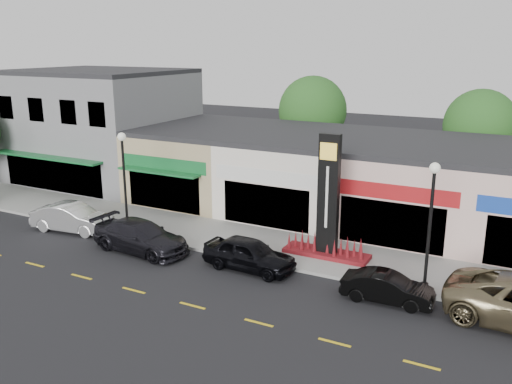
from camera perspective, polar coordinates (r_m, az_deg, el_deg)
ground at (r=24.60m, az=-2.75°, el=-9.03°), size 120.00×120.00×0.00m
sidewalk at (r=28.12m, az=1.74°, el=-5.64°), size 52.00×4.30×0.15m
curb at (r=26.25m, az=-0.42°, el=-7.21°), size 52.00×0.20×0.15m
building_grey_2story at (r=42.98m, az=-16.05°, el=6.75°), size 12.00×10.95×8.30m
shop_beige at (r=37.44m, az=-5.20°, el=3.36°), size 7.00×10.85×4.80m
shop_cream at (r=34.25m, az=4.73°, el=2.24°), size 7.00×10.01×4.80m
shop_pink_w at (r=32.27m, az=16.24°, el=0.84°), size 7.00×10.01×4.80m
tree_rear_west at (r=42.03m, az=5.97°, el=8.56°), size 5.20×5.20×7.83m
tree_rear_mid at (r=39.30m, az=22.53°, el=6.51°), size 4.80×4.80×7.29m
lamp_west_near at (r=29.93m, az=-13.72°, el=2.04°), size 0.44×0.44×5.47m
lamp_east_near at (r=23.05m, az=17.92°, el=-2.25°), size 0.44×0.44×5.47m
pylon_sign at (r=26.16m, az=7.56°, el=-2.30°), size 4.20×1.30×6.00m
car_white_van at (r=31.87m, az=-18.76°, el=-2.59°), size 2.27×4.88×1.55m
car_dark_sedan at (r=27.93m, az=-12.06°, el=-4.60°), size 2.55×5.48×1.55m
car_black_sedan at (r=25.19m, az=-0.72°, el=-6.54°), size 1.98×4.51×1.51m
car_black_conv at (r=22.87m, az=13.68°, el=-9.77°), size 1.44×3.75×1.22m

